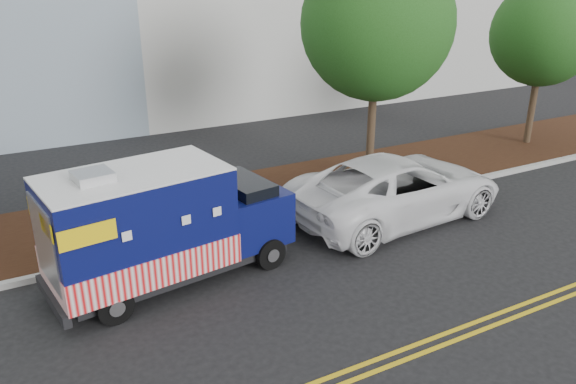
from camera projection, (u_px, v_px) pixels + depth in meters
ground at (204, 272)px, 13.01m from camera, size 120.00×120.00×0.00m
curb at (185, 245)px, 14.13m from camera, size 120.00×0.18×0.15m
mulch_strip at (161, 215)px, 15.85m from camera, size 120.00×4.00×0.15m
tree_c at (377, 24)px, 16.79m from camera, size 4.61×4.61×7.32m
tree_d at (544, 34)px, 20.75m from camera, size 3.87×3.87×6.25m
food_truck at (160, 228)px, 12.16m from camera, size 5.69×2.77×2.88m
white_car at (397, 187)px, 15.58m from camera, size 6.60×3.43×1.78m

